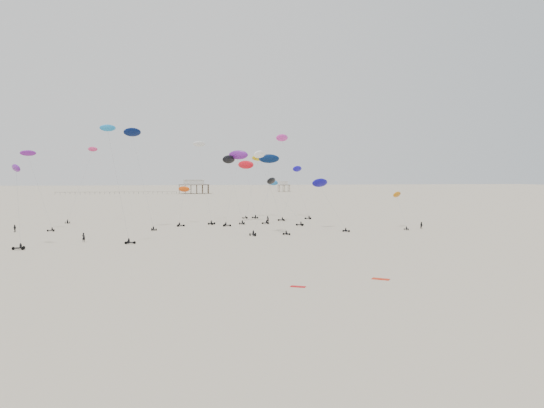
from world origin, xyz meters
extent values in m
plane|color=#C4B29B|center=(0.00, 200.00, 0.00)|extent=(900.00, 900.00, 0.00)
cube|color=brown|center=(-10.00, 350.00, 6.15)|extent=(21.00, 13.00, 0.30)
cube|color=silver|center=(-10.00, 350.00, 7.90)|extent=(14.00, 8.40, 3.20)
cube|color=#B2B2AD|center=(-10.00, 350.00, 9.65)|extent=(15.00, 9.00, 0.30)
cube|color=brown|center=(60.00, 380.00, 5.15)|extent=(9.00, 7.00, 0.30)
cube|color=silver|center=(60.00, 380.00, 6.50)|extent=(5.60, 4.20, 2.40)
cube|color=#B2B2AD|center=(60.00, 380.00, 7.85)|extent=(6.00, 4.50, 0.30)
cube|color=black|center=(-62.00, 350.00, 1.45)|extent=(80.00, 0.10, 0.10)
cylinder|color=gray|center=(-1.48, 91.69, 6.01)|extent=(0.03, 0.03, 11.93)
ellipsoid|color=black|center=(0.77, 93.53, 11.90)|extent=(3.50, 4.04, 1.89)
cylinder|color=gray|center=(34.43, 99.33, 4.10)|extent=(0.03, 0.03, 10.08)
ellipsoid|color=orange|center=(34.69, 102.95, 8.27)|extent=(3.88, 3.76, 1.87)
cylinder|color=gray|center=(-52.36, 109.95, 9.22)|extent=(0.03, 0.03, 19.21)
ellipsoid|color=#791B96|center=(-55.50, 112.89, 18.48)|extent=(3.92, 2.25, 1.83)
cylinder|color=gray|center=(-46.82, 131.33, 10.36)|extent=(0.03, 0.03, 21.56)
ellipsoid|color=#D33170|center=(-43.95, 135.21, 20.58)|extent=(3.45, 2.65, 1.61)
cylinder|color=gray|center=(1.04, 92.62, 8.86)|extent=(0.03, 0.03, 17.85)
ellipsoid|color=white|center=(-1.65, 94.93, 17.88)|extent=(4.48, 4.94, 2.27)
cylinder|color=gray|center=(-12.48, 124.50, 11.13)|extent=(0.03, 0.03, 25.43)
ellipsoid|color=white|center=(-13.82, 131.79, 22.19)|extent=(4.46, 3.62, 2.03)
cylinder|color=gray|center=(16.70, 98.98, 5.49)|extent=(0.03, 0.03, 14.09)
ellipsoid|color=#110B90|center=(14.75, 103.72, 11.27)|extent=(5.56, 4.52, 2.61)
cylinder|color=gray|center=(-18.88, 119.02, 4.71)|extent=(0.03, 0.03, 13.27)
ellipsoid|color=#D8470B|center=(-18.32, 124.30, 9.31)|extent=(3.60, 2.78, 1.69)
cylinder|color=gray|center=(1.96, 138.68, 8.03)|extent=(0.03, 0.03, 16.38)
ellipsoid|color=red|center=(1.06, 142.33, 16.38)|extent=(5.69, 5.50, 2.87)
cylinder|color=gray|center=(2.41, 138.34, 9.11)|extent=(0.03, 0.03, 18.85)
ellipsoid|color=#CFC411|center=(4.88, 141.57, 18.45)|extent=(4.90, 4.72, 2.30)
cylinder|color=gray|center=(15.03, 133.97, 12.24)|extent=(0.03, 0.03, 25.42)
ellipsoid|color=#E335AF|center=(11.88, 138.40, 24.69)|extent=(5.48, 4.92, 2.65)
cylinder|color=gray|center=(-30.93, 81.34, 11.20)|extent=(0.03, 0.03, 21.30)
ellipsoid|color=#1B84D1|center=(-32.89, 81.96, 22.19)|extent=(3.13, 1.57, 1.46)
cylinder|color=gray|center=(-48.43, 78.72, 7.33)|extent=(0.03, 0.03, 14.35)
ellipsoid|color=#6A1B98|center=(-49.33, 81.57, 14.52)|extent=(3.26, 3.97, 1.84)
cylinder|color=gray|center=(4.36, 120.60, 8.72)|extent=(0.03, 0.03, 17.90)
ellipsoid|color=#051A47|center=(5.45, 124.45, 17.78)|extent=(6.03, 2.63, 2.91)
cylinder|color=gray|center=(-5.41, 118.69, 9.27)|extent=(0.03, 0.03, 22.17)
ellipsoid|color=#701B96|center=(-3.13, 125.44, 18.82)|extent=(6.06, 4.60, 2.83)
cylinder|color=gray|center=(-28.36, 108.62, 11.78)|extent=(0.03, 0.03, 23.98)
ellipsoid|color=#051241|center=(-30.92, 112.40, 23.80)|extent=(5.29, 5.06, 2.60)
cylinder|color=gray|center=(-4.44, 120.78, 8.67)|extent=(0.03, 0.03, 18.18)
ellipsoid|color=black|center=(-5.89, 125.02, 17.54)|extent=(4.95, 5.12, 2.58)
cylinder|color=gray|center=(8.65, 116.19, 5.54)|extent=(0.03, 0.03, 16.01)
ellipsoid|color=blue|center=(5.99, 122.02, 11.13)|extent=(4.00, 4.79, 2.17)
cylinder|color=gray|center=(12.85, 131.18, 7.51)|extent=(0.03, 0.03, 18.75)
ellipsoid|color=#180EBB|center=(16.33, 136.62, 15.07)|extent=(4.28, 3.97, 2.11)
imported|color=black|center=(-38.20, 85.00, 0.00)|extent=(0.96, 0.82, 2.21)
imported|color=black|center=(38.73, 97.22, 0.00)|extent=(1.10, 0.79, 2.03)
imported|color=black|center=(-57.17, 106.77, 0.00)|extent=(1.34, 1.22, 2.02)
imported|color=black|center=(4.45, 120.34, 0.00)|extent=(1.00, 0.97, 2.27)
cube|color=red|center=(5.67, 39.79, 0.00)|extent=(2.32, 2.00, 0.08)
cube|color=red|center=(-5.69, 37.16, 0.00)|extent=(1.93, 1.41, 0.07)
camera|label=1|loc=(-19.33, -23.50, 13.31)|focal=35.00mm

